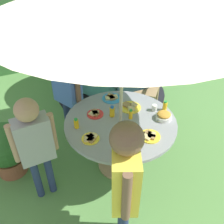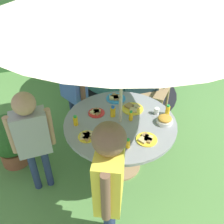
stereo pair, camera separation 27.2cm
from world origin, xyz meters
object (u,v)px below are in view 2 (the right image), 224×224
Objects in this scene: garden_table at (120,131)px; child_in_grey_shirt at (31,133)px; potted_plant at (10,139)px; dome_tent at (124,46)px; juice_bottle_near_right at (76,121)px; plate_center_back at (96,112)px; cup_far at (157,111)px; wooden_chair at (153,82)px; child_in_yellow_shirt at (109,177)px; child_in_blue_shirt at (73,81)px; cup_near at (122,138)px; juice_bottle_near_left at (168,110)px; juice_bottle_back_edge at (131,116)px; plate_far_right at (133,108)px; snack_bowl at (165,120)px; plate_mid_left at (116,98)px; plate_far_left at (87,136)px; juice_bottle_center_front at (113,112)px.

garden_table is 0.98× the size of child_in_grey_shirt.
dome_tent is at bearing 31.65° from potted_plant.
juice_bottle_near_right reaches higher than garden_table.
plate_center_back is 2.53× the size of cup_far.
child_in_yellow_shirt reaches higher than wooden_chair.
child_in_blue_shirt reaches higher than juice_bottle_near_right.
dome_tent is at bearing 104.38° from child_in_blue_shirt.
potted_plant is 9.45× the size of cup_far.
cup_near is (-0.94, -1.23, 0.19)m from wooden_chair.
juice_bottle_near_left reaches higher than plate_center_back.
cup_far is (1.38, 0.03, -0.07)m from child_in_grey_shirt.
dome_tent reaches higher than cup_far.
wooden_chair reaches higher than garden_table.
child_in_yellow_shirt is at bearing -84.37° from juice_bottle_near_right.
dome_tent is 1.72m from juice_bottle_back_edge.
cup_near is at bearing -122.59° from plate_far_right.
juice_bottle_near_right is at bearing -153.75° from plate_center_back.
snack_bowl reaches higher than cup_far.
child_in_blue_shirt is (-0.37, 0.76, 0.30)m from garden_table.
juice_bottle_near_right is (-0.09, 0.94, -0.14)m from child_in_yellow_shirt.
plate_mid_left is (1.03, 0.47, -0.09)m from child_in_grey_shirt.
juice_bottle_near_left is at bearing -64.57° from wooden_chair.
child_in_grey_shirt is at bearing -58.33° from potted_plant.
juice_bottle_back_edge is (-0.09, -0.18, 0.04)m from plate_far_right.
dome_tent is 16.69× the size of juice_bottle_near_right.
juice_bottle_back_edge is at bearing 175.79° from juice_bottle_near_left.
wooden_chair reaches higher than plate_far_right.
plate_center_back is at bearing 161.03° from juice_bottle_near_left.
plate_far_left is at bearing -13.50° from child_in_grey_shirt.
child_in_blue_shirt is 5.40× the size of plate_far_right.
child_in_grey_shirt is 1.06m from juice_bottle_back_edge.
plate_far_left is at bearing -174.20° from juice_bottle_near_left.
plate_far_right is 0.27m from juice_bottle_center_front.
snack_bowl is 1.35× the size of juice_bottle_center_front.
cup_near is (0.40, -0.39, -0.03)m from juice_bottle_near_right.
wooden_chair reaches higher than cup_near.
snack_bowl is at bearing -59.67° from plate_mid_left.
garden_table is 0.32m from plate_far_right.
juice_bottle_back_edge is at bearing 153.80° from snack_bowl.
wooden_chair is at bearing 40.11° from plate_far_left.
garden_table is at bearing 74.25° from cup_near.
plate_mid_left is 0.76m from cup_near.
wooden_chair is 2.20m from child_in_yellow_shirt.
snack_bowl is (1.70, -0.64, 0.36)m from potted_plant.
child_in_grey_shirt is at bearing -170.59° from juice_bottle_center_front.
plate_center_back is at bearing -145.16° from plate_mid_left.
dome_tent reaches higher than snack_bowl.
plate_center_back is at bearing 133.47° from garden_table.
juice_bottle_near_left is at bearing -14.74° from juice_bottle_center_front.
plate_far_left reaches higher than potted_plant.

